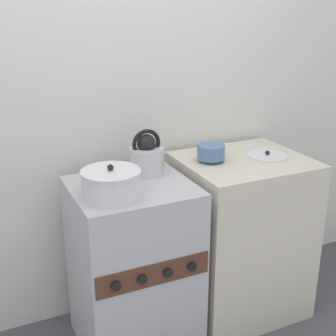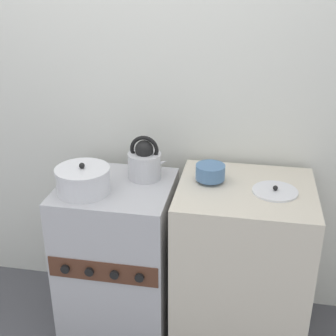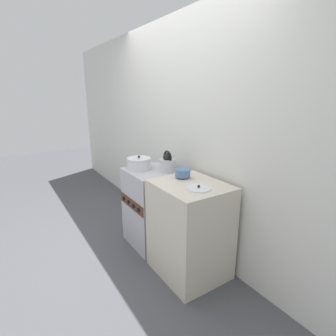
# 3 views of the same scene
# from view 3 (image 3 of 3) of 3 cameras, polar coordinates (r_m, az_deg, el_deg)

# --- Properties ---
(ground_plane) EXTENTS (12.00, 12.00, 0.00)m
(ground_plane) POSITION_cam_3_polar(r_m,az_deg,el_deg) (3.13, -7.53, -16.89)
(ground_plane) COLOR #4C4C51
(wall_back) EXTENTS (7.00, 0.06, 2.50)m
(wall_back) POSITION_cam_3_polar(r_m,az_deg,el_deg) (2.99, 2.99, 7.52)
(wall_back) COLOR silver
(wall_back) RESTS_ON ground_plane
(stove) EXTENTS (0.57, 0.55, 0.88)m
(stove) POSITION_cam_3_polar(r_m,az_deg,el_deg) (3.02, -3.31, -8.51)
(stove) COLOR #B2B2B7
(stove) RESTS_ON ground_plane
(counter) EXTENTS (0.66, 0.58, 0.91)m
(counter) POSITION_cam_3_polar(r_m,az_deg,el_deg) (2.54, 4.75, -13.15)
(counter) COLOR beige
(counter) RESTS_ON ground_plane
(kettle) EXTENTS (0.21, 0.17, 0.23)m
(kettle) POSITION_cam_3_polar(r_m,az_deg,el_deg) (2.79, -0.10, 0.99)
(kettle) COLOR silver
(kettle) RESTS_ON stove
(cooking_pot) EXTENTS (0.26, 0.26, 0.15)m
(cooking_pot) POSITION_cam_3_polar(r_m,az_deg,el_deg) (2.91, -6.31, 1.01)
(cooking_pot) COLOR silver
(cooking_pot) RESTS_ON stove
(enamel_bowl) EXTENTS (0.14, 0.14, 0.09)m
(enamel_bowl) POSITION_cam_3_polar(r_m,az_deg,el_deg) (2.50, 3.22, -1.06)
(enamel_bowl) COLOR #4C729E
(enamel_bowl) RESTS_ON counter
(loose_pot_lid) EXTENTS (0.21, 0.21, 0.03)m
(loose_pot_lid) POSITION_cam_3_polar(r_m,az_deg,el_deg) (2.25, 6.70, -4.36)
(loose_pot_lid) COLOR silver
(loose_pot_lid) RESTS_ON counter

